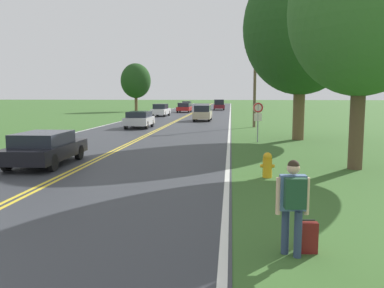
# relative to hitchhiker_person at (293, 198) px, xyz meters

# --- Properties ---
(hitchhiker_person) EXTENTS (0.57, 0.41, 1.68)m
(hitchhiker_person) POSITION_rel_hitchhiker_person_xyz_m (0.00, 0.00, 0.00)
(hitchhiker_person) COLOR navy
(hitchhiker_person) RESTS_ON ground
(suitcase) EXTENTS (0.37, 0.17, 0.61)m
(suitcase) POSITION_rel_hitchhiker_person_xyz_m (0.29, 0.18, -0.75)
(suitcase) COLOR maroon
(suitcase) RESTS_ON ground
(fire_hydrant) EXTENTS (0.47, 0.31, 0.85)m
(fire_hydrant) POSITION_rel_hitchhiker_person_xyz_m (0.17, 6.72, -0.59)
(fire_hydrant) COLOR gold
(fire_hydrant) RESTS_ON ground
(traffic_sign) EXTENTS (0.60, 0.10, 2.31)m
(traffic_sign) POSITION_rel_hitchhiker_person_xyz_m (0.49, 16.88, 0.71)
(traffic_sign) COLOR gray
(traffic_sign) RESTS_ON ground
(utility_pole_midground) EXTENTS (1.80, 0.24, 7.24)m
(utility_pole_midground) POSITION_rel_hitchhiker_person_xyz_m (0.90, 27.93, 2.74)
(utility_pole_midground) COLOR brown
(utility_pole_midground) RESTS_ON ground
(tree_behind_sign) EXTENTS (6.92, 6.92, 10.70)m
(tree_behind_sign) POSITION_rel_hitchhiker_person_xyz_m (3.05, 18.46, 5.67)
(tree_behind_sign) COLOR brown
(tree_behind_sign) RESTS_ON ground
(tree_mid_treeline) EXTENTS (4.84, 4.84, 7.74)m
(tree_mid_treeline) POSITION_rel_hitchhiker_person_xyz_m (-16.46, 58.31, 3.91)
(tree_mid_treeline) COLOR brown
(tree_mid_treeline) RESTS_ON ground
(tree_right_cluster) EXTENTS (5.26, 5.26, 8.75)m
(tree_right_cluster) POSITION_rel_hitchhiker_person_xyz_m (3.57, 8.63, 4.68)
(tree_right_cluster) COLOR brown
(tree_right_cluster) RESTS_ON ground
(car_black_sedan_nearest) EXTENTS (2.02, 4.50, 1.31)m
(car_black_sedan_nearest) POSITION_rel_hitchhiker_person_xyz_m (-8.34, 8.34, -0.33)
(car_black_sedan_nearest) COLOR black
(car_black_sedan_nearest) RESTS_ON ground
(car_silver_hatchback_approaching) EXTENTS (1.93, 3.88, 1.37)m
(car_silver_hatchback_approaching) POSITION_rel_hitchhiker_person_xyz_m (-8.58, 26.03, -0.27)
(car_silver_hatchback_approaching) COLOR black
(car_silver_hatchback_approaching) RESTS_ON ground
(car_champagne_van_mid_near) EXTENTS (1.80, 4.10, 1.65)m
(car_champagne_van_mid_near) POSITION_rel_hitchhiker_person_xyz_m (-4.01, 35.57, -0.16)
(car_champagne_van_mid_near) COLOR black
(car_champagne_van_mid_near) RESTS_ON ground
(car_white_sedan_mid_far) EXTENTS (1.89, 4.47, 1.58)m
(car_white_sedan_mid_far) POSITION_rel_hitchhiker_person_xyz_m (-9.94, 44.18, -0.22)
(car_white_sedan_mid_far) COLOR black
(car_white_sedan_mid_far) RESTS_ON ground
(car_red_sedan_receding) EXTENTS (2.06, 3.97, 1.48)m
(car_red_sedan_receding) POSITION_rel_hitchhiker_person_xyz_m (-8.26, 55.54, -0.27)
(car_red_sedan_receding) COLOR black
(car_red_sedan_receding) RESTS_ON ground
(car_maroon_van_distant) EXTENTS (2.12, 4.89, 1.85)m
(car_maroon_van_distant) POSITION_rel_hitchhiker_person_xyz_m (-3.22, 65.92, -0.06)
(car_maroon_van_distant) COLOR black
(car_maroon_van_distant) RESTS_ON ground
(car_dark_grey_hatchback_horizon) EXTENTS (1.91, 3.71, 1.34)m
(car_dark_grey_hatchback_horizon) POSITION_rel_hitchhiker_person_xyz_m (-10.27, 77.87, -0.29)
(car_dark_grey_hatchback_horizon) COLOR black
(car_dark_grey_hatchback_horizon) RESTS_ON ground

